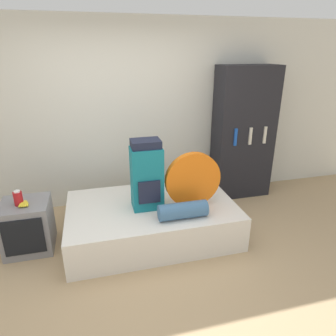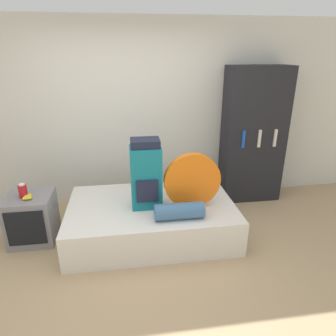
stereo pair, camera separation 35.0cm
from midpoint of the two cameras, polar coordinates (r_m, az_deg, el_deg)
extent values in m
plane|color=tan|center=(3.29, -2.76, -19.57)|extent=(16.00, 16.00, 0.00)
cube|color=silver|center=(4.36, -5.47, 10.01)|extent=(8.00, 0.05, 2.60)
cube|color=silver|center=(3.76, -0.47, -9.67)|extent=(2.00, 1.25, 0.43)
cube|color=#14707F|center=(3.45, -1.32, -1.84)|extent=(0.35, 0.26, 0.73)
cube|color=#191E33|center=(3.33, -1.40, 4.75)|extent=(0.32, 0.24, 0.09)
cube|color=#191E33|center=(3.37, -0.99, -4.53)|extent=(0.25, 0.03, 0.26)
cylinder|color=orange|center=(3.48, 7.53, -2.49)|extent=(0.66, 0.08, 0.66)
cylinder|color=#3D668E|center=(3.32, 5.22, -8.26)|extent=(0.55, 0.18, 0.18)
cube|color=gray|center=(3.90, -22.14, -8.88)|extent=(0.52, 0.50, 0.59)
cube|color=black|center=(3.68, -23.04, -10.66)|extent=(0.42, 0.02, 0.42)
cylinder|color=#B2191E|center=(3.73, -23.55, -4.15)|extent=(0.09, 0.09, 0.15)
cylinder|color=white|center=(3.69, -23.74, -2.97)|extent=(0.07, 0.07, 0.02)
ellipsoid|color=yellow|center=(3.72, -22.98, -5.09)|extent=(0.08, 0.16, 0.04)
ellipsoid|color=yellow|center=(3.72, -22.83, -5.08)|extent=(0.06, 0.16, 0.04)
ellipsoid|color=yellow|center=(3.71, -22.67, -5.08)|extent=(0.04, 0.15, 0.04)
ellipsoid|color=yellow|center=(3.71, -22.51, -5.07)|extent=(0.06, 0.16, 0.04)
ellipsoid|color=yellow|center=(3.71, -22.35, -5.07)|extent=(0.08, 0.16, 0.04)
cube|color=black|center=(4.64, 18.03, 5.79)|extent=(0.88, 0.40, 1.98)
cube|color=#194CB2|center=(4.35, 16.45, 5.23)|extent=(0.04, 0.02, 0.25)
cube|color=beige|center=(4.45, 19.21, 5.27)|extent=(0.04, 0.02, 0.25)
cube|color=beige|center=(4.57, 21.85, 5.30)|extent=(0.04, 0.02, 0.25)
camera|label=1|loc=(0.17, -87.14, 1.13)|focal=32.00mm
camera|label=2|loc=(0.17, 92.86, -1.13)|focal=32.00mm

